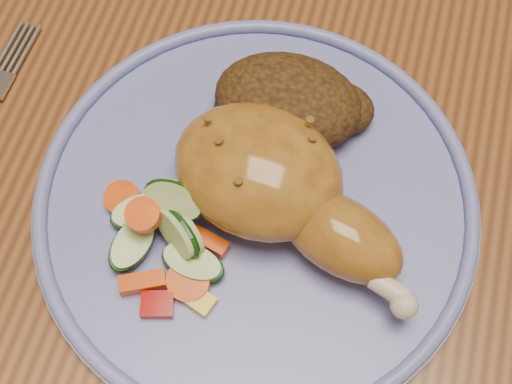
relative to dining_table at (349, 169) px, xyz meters
The scene contains 7 objects.
ground 0.67m from the dining_table, ahead, with size 4.00×4.00×0.00m, color #532F1C.
dining_table is the anchor object (origin of this frame).
plate 0.14m from the dining_table, 121.68° to the right, with size 0.30×0.30×0.01m, color #6B72C0.
plate_rim 0.15m from the dining_table, 121.68° to the right, with size 0.30×0.30×0.01m, color #6B72C0.
chicken_leg 0.16m from the dining_table, 115.18° to the right, with size 0.18×0.13×0.06m.
rice_pilaf 0.12m from the dining_table, 158.30° to the right, with size 0.11×0.08×0.05m.
vegetable_pile 0.20m from the dining_table, 128.16° to the right, with size 0.09×0.09×0.05m.
Camera 1 is at (-0.00, -0.28, 1.20)m, focal length 50.00 mm.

